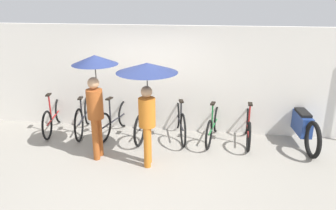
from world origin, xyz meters
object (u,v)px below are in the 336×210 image
at_px(parked_bicycle_3, 147,121).
at_px(pedestrian_center, 147,83).
at_px(parked_bicycle_2, 115,119).
at_px(parked_bicycle_4, 180,120).
at_px(parked_bicycle_1, 84,116).
at_px(pedestrian_leading, 95,82).
at_px(parked_bicycle_5, 213,125).
at_px(parked_bicycle_0, 54,116).
at_px(parked_bicycle_6, 248,127).
at_px(motorcycle, 301,124).

distance_m(parked_bicycle_3, pedestrian_center, 1.79).
xyz_separation_m(parked_bicycle_2, parked_bicycle_4, (1.54, 0.07, 0.02)).
xyz_separation_m(parked_bicycle_1, pedestrian_leading, (0.78, -1.13, 1.19)).
xyz_separation_m(parked_bicycle_5, pedestrian_leading, (-2.31, -1.11, 1.23)).
relative_size(parked_bicycle_2, pedestrian_center, 0.86).
bearing_deg(parked_bicycle_2, parked_bicycle_0, 103.22).
relative_size(parked_bicycle_4, parked_bicycle_5, 1.09).
bearing_deg(parked_bicycle_6, pedestrian_leading, 112.46).
xyz_separation_m(parked_bicycle_6, pedestrian_center, (-2.03, -1.25, 1.28)).
distance_m(parked_bicycle_2, parked_bicycle_3, 0.77).
distance_m(parked_bicycle_3, pedestrian_leading, 1.80).
xyz_separation_m(parked_bicycle_5, motorcycle, (1.94, 0.12, 0.08)).
relative_size(parked_bicycle_5, motorcycle, 0.75).
xyz_separation_m(parked_bicycle_0, motorcycle, (5.80, 0.09, 0.07)).
bearing_deg(parked_bicycle_1, parked_bicycle_2, -100.74).
bearing_deg(motorcycle, parked_bicycle_2, 86.66).
height_order(parked_bicycle_1, pedestrian_center, pedestrian_center).
height_order(parked_bicycle_0, motorcycle, parked_bicycle_0).
distance_m(parked_bicycle_3, parked_bicycle_5, 1.54).
relative_size(parked_bicycle_2, parked_bicycle_6, 1.07).
bearing_deg(parked_bicycle_6, parked_bicycle_1, 92.28).
distance_m(parked_bicycle_1, pedestrian_leading, 1.82).
bearing_deg(parked_bicycle_5, pedestrian_center, 144.97).
relative_size(parked_bicycle_6, pedestrian_center, 0.81).
height_order(parked_bicycle_4, parked_bicycle_5, parked_bicycle_5).
bearing_deg(pedestrian_center, pedestrian_leading, 167.52).
xyz_separation_m(parked_bicycle_4, parked_bicycle_6, (1.54, -0.08, -0.04)).
distance_m(parked_bicycle_3, parked_bicycle_4, 0.77).
xyz_separation_m(parked_bicycle_5, parked_bicycle_6, (0.77, -0.00, -0.00)).
distance_m(parked_bicycle_0, parked_bicycle_4, 3.09).
bearing_deg(parked_bicycle_4, parked_bicycle_1, 78.06).
bearing_deg(parked_bicycle_2, motorcycle, -74.58).
height_order(parked_bicycle_5, pedestrian_center, pedestrian_center).
height_order(parked_bicycle_2, pedestrian_center, pedestrian_center).
relative_size(pedestrian_leading, pedestrian_center, 1.04).
height_order(parked_bicycle_5, pedestrian_leading, pedestrian_leading).
bearing_deg(parked_bicycle_6, motorcycle, -81.51).
bearing_deg(parked_bicycle_0, parked_bicycle_1, -100.55).
xyz_separation_m(parked_bicycle_0, pedestrian_center, (2.60, -1.28, 1.27)).
distance_m(parked_bicycle_5, pedestrian_leading, 2.84).
height_order(parked_bicycle_4, parked_bicycle_6, parked_bicycle_6).
height_order(parked_bicycle_2, parked_bicycle_5, parked_bicycle_5).
height_order(pedestrian_center, motorcycle, pedestrian_center).
distance_m(parked_bicycle_4, pedestrian_center, 1.88).
relative_size(parked_bicycle_2, motorcycle, 0.79).
distance_m(parked_bicycle_2, pedestrian_leading, 1.65).
relative_size(parked_bicycle_0, motorcycle, 0.79).
bearing_deg(pedestrian_center, parked_bicycle_6, 27.10).
bearing_deg(parked_bicycle_4, parked_bicycle_0, 77.74).
bearing_deg(pedestrian_leading, parked_bicycle_3, 59.41).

